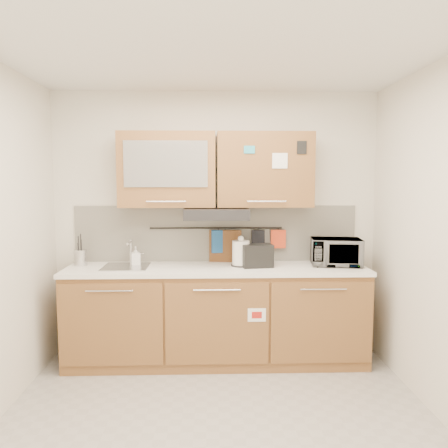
{
  "coord_description": "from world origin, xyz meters",
  "views": [
    {
      "loc": [
        -0.06,
        -2.86,
        1.73
      ],
      "look_at": [
        0.07,
        1.05,
        1.34
      ],
      "focal_mm": 35.0,
      "sensor_mm": 36.0,
      "label": 1
    }
  ],
  "objects": [
    {
      "name": "utensil_crock",
      "position": [
        -1.3,
        1.3,
        1.0
      ],
      "size": [
        0.15,
        0.15,
        0.3
      ],
      "rotation": [
        0.0,
        0.0,
        -0.31
      ],
      "color": "silver",
      "rests_on": "countertop"
    },
    {
      "name": "toaster",
      "position": [
        0.38,
        1.18,
        1.03
      ],
      "size": [
        0.3,
        0.21,
        0.21
      ],
      "rotation": [
        0.0,
        0.0,
        0.15
      ],
      "color": "black",
      "rests_on": "countertop"
    },
    {
      "name": "soap_bottle",
      "position": [
        -0.77,
        1.28,
        1.01
      ],
      "size": [
        0.1,
        0.1,
        0.18
      ],
      "primitive_type": "imported",
      "rotation": [
        0.0,
        0.0,
        0.24
      ],
      "color": "#999999",
      "rests_on": "countertop"
    },
    {
      "name": "sink",
      "position": [
        -0.85,
        1.21,
        0.92
      ],
      "size": [
        0.42,
        0.4,
        0.26
      ],
      "color": "silver",
      "rests_on": "countertop"
    },
    {
      "name": "floor",
      "position": [
        0.0,
        0.0,
        0.0
      ],
      "size": [
        3.2,
        3.2,
        0.0
      ],
      "primitive_type": "plane",
      "color": "#9E9993",
      "rests_on": "ground"
    },
    {
      "name": "microwave",
      "position": [
        1.15,
        1.24,
        1.05
      ],
      "size": [
        0.5,
        0.38,
        0.26
      ],
      "primitive_type": "imported",
      "rotation": [
        0.0,
        0.0,
        -0.14
      ],
      "color": "#999999",
      "rests_on": "countertop"
    },
    {
      "name": "pot_holder",
      "position": [
        0.62,
        1.44,
        1.15
      ],
      "size": [
        0.15,
        0.03,
        0.18
      ],
      "primitive_type": "cube",
      "rotation": [
        0.0,
        0.0,
        -0.02
      ],
      "color": "red",
      "rests_on": "utensil_rail"
    },
    {
      "name": "kettle",
      "position": [
        0.23,
        1.24,
        1.04
      ],
      "size": [
        0.22,
        0.22,
        0.29
      ],
      "rotation": [
        0.0,
        0.0,
        -0.42
      ],
      "color": "white",
      "rests_on": "countertop"
    },
    {
      "name": "range_hood",
      "position": [
        0.0,
        1.25,
        1.42
      ],
      "size": [
        0.6,
        0.46,
        0.1
      ],
      "primitive_type": "cube",
      "color": "black",
      "rests_on": "upper_cabinets"
    },
    {
      "name": "cutting_board",
      "position": [
        0.09,
        1.44,
        1.04
      ],
      "size": [
        0.32,
        0.07,
        0.4
      ],
      "primitive_type": "cube",
      "rotation": [
        0.0,
        0.0,
        -0.16
      ],
      "color": "brown",
      "rests_on": "utensil_rail"
    },
    {
      "name": "base_cabinet",
      "position": [
        0.0,
        1.19,
        0.41
      ],
      "size": [
        2.8,
        0.64,
        0.88
      ],
      "color": "#905F33",
      "rests_on": "floor"
    },
    {
      "name": "upper_cabinets",
      "position": [
        -0.0,
        1.32,
        1.83
      ],
      "size": [
        1.82,
        0.37,
        0.7
      ],
      "color": "#905F33",
      "rests_on": "wall_back"
    },
    {
      "name": "backsplash",
      "position": [
        0.0,
        1.49,
        1.2
      ],
      "size": [
        2.8,
        0.02,
        0.56
      ],
      "primitive_type": "cube",
      "color": "silver",
      "rests_on": "countertop"
    },
    {
      "name": "wall_back",
      "position": [
        0.0,
        1.5,
        1.3
      ],
      "size": [
        3.2,
        0.0,
        3.2
      ],
      "primitive_type": "plane",
      "rotation": [
        1.57,
        0.0,
        0.0
      ],
      "color": "silver",
      "rests_on": "ground"
    },
    {
      "name": "oven_mitt",
      "position": [
        0.02,
        1.44,
        1.13
      ],
      "size": [
        0.14,
        0.06,
        0.23
      ],
      "primitive_type": "cube",
      "rotation": [
        0.0,
        0.0,
        0.21
      ],
      "color": "#205394",
      "rests_on": "utensil_rail"
    },
    {
      "name": "countertop",
      "position": [
        0.0,
        1.19,
        0.9
      ],
      "size": [
        2.82,
        0.62,
        0.04
      ],
      "primitive_type": "cube",
      "color": "white",
      "rests_on": "base_cabinet"
    },
    {
      "name": "dark_pouch",
      "position": [
        0.42,
        1.44,
        1.14
      ],
      "size": [
        0.13,
        0.06,
        0.2
      ],
      "primitive_type": "cube",
      "rotation": [
        0.0,
        0.0,
        -0.19
      ],
      "color": "black",
      "rests_on": "utensil_rail"
    },
    {
      "name": "utensil_rail",
      "position": [
        0.0,
        1.45,
        1.26
      ],
      "size": [
        1.3,
        0.02,
        0.02
      ],
      "primitive_type": "cylinder",
      "rotation": [
        0.0,
        1.57,
        0.0
      ],
      "color": "black",
      "rests_on": "backsplash"
    },
    {
      "name": "ceiling",
      "position": [
        0.0,
        0.0,
        2.6
      ],
      "size": [
        3.2,
        3.2,
        0.0
      ],
      "primitive_type": "plane",
      "rotation": [
        3.14,
        0.0,
        0.0
      ],
      "color": "white",
      "rests_on": "wall_back"
    }
  ]
}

